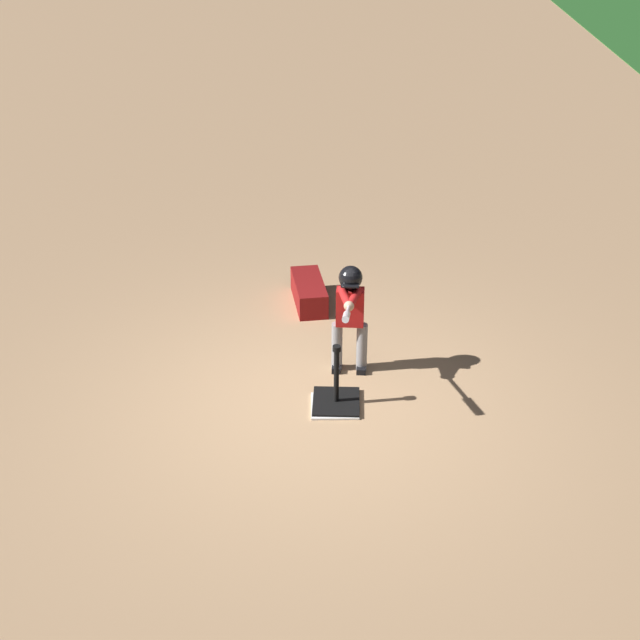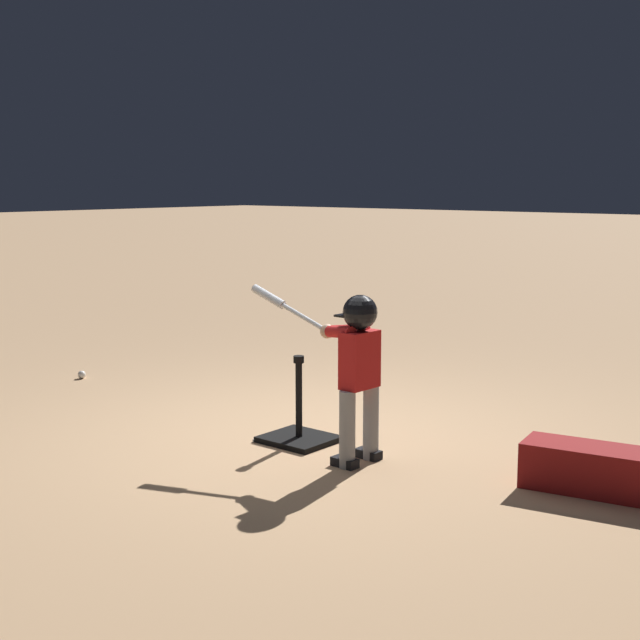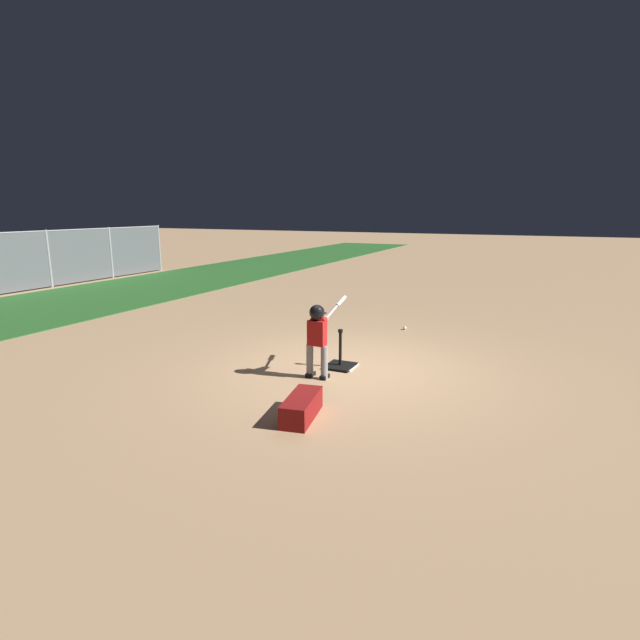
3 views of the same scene
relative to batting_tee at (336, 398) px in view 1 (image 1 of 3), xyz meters
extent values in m
plane|color=tan|center=(0.01, -0.20, -0.07)|extent=(90.00, 90.00, 0.00)
cube|color=white|center=(0.05, -0.01, -0.06)|extent=(0.46, 0.46, 0.02)
cube|color=black|center=(0.00, 0.00, -0.05)|extent=(0.48, 0.44, 0.04)
cylinder|color=black|center=(0.00, 0.00, 0.24)|extent=(0.05, 0.05, 0.54)
cylinder|color=black|center=(0.00, 0.00, 0.53)|extent=(0.08, 0.08, 0.05)
cylinder|color=gray|center=(-0.62, 0.24, 0.18)|extent=(0.11, 0.11, 0.51)
cube|color=black|center=(-0.60, 0.24, -0.04)|extent=(0.18, 0.10, 0.06)
cylinder|color=gray|center=(-0.63, -0.01, 0.18)|extent=(0.11, 0.11, 0.51)
cube|color=black|center=(-0.61, -0.01, -0.04)|extent=(0.18, 0.10, 0.06)
cube|color=red|center=(-0.63, 0.12, 0.63)|extent=(0.16, 0.27, 0.38)
sphere|color=tan|center=(-0.63, 0.12, 0.93)|extent=(0.19, 0.19, 0.19)
sphere|color=black|center=(-0.63, 0.12, 0.94)|extent=(0.23, 0.23, 0.23)
cube|color=black|center=(-0.53, 0.11, 0.91)|extent=(0.12, 0.17, 0.01)
cylinder|color=red|center=(-0.49, 0.15, 0.80)|extent=(0.31, 0.17, 0.11)
cylinder|color=red|center=(-0.49, 0.07, 0.80)|extent=(0.31, 0.15, 0.11)
sphere|color=tan|center=(-0.35, 0.10, 0.78)|extent=(0.10, 0.10, 0.10)
cylinder|color=silver|center=(-0.01, 0.09, 0.90)|extent=(0.69, 0.06, 0.26)
cylinder|color=silver|center=(0.21, 0.08, 0.97)|extent=(0.31, 0.07, 0.15)
cylinder|color=black|center=(-0.36, 0.10, 0.78)|extent=(0.03, 0.05, 0.05)
cube|color=maroon|center=(-2.05, -0.35, 0.07)|extent=(0.88, 0.47, 0.28)
camera|label=1|loc=(6.95, 0.10, 4.58)|focal=50.00mm
camera|label=2|loc=(-4.07, 4.66, 1.78)|focal=50.00mm
camera|label=3|loc=(-7.12, -2.97, 2.43)|focal=28.00mm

